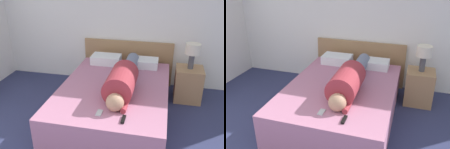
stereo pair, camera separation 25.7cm
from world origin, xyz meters
TOP-DOWN VIEW (x-y plane):
  - wall_back at (0.00, 3.75)m, footprint 6.35×0.06m
  - bed at (-0.14, 2.49)m, footprint 1.52×2.09m
  - headboard at (-0.14, 3.68)m, footprint 1.64×0.04m
  - nightstand at (0.95, 3.24)m, footprint 0.43×0.41m
  - table_lamp at (0.95, 3.24)m, footprint 0.23×0.23m
  - person_lying at (-0.00, 2.40)m, footprint 0.38×1.65m
  - pillow_near_headboard at (-0.47, 3.33)m, footprint 0.50×0.32m
  - pillow_second at (0.19, 3.33)m, footprint 0.47×0.32m
  - tv_remote at (0.14, 1.68)m, footprint 0.04×0.15m
  - cell_phone at (-0.17, 1.75)m, footprint 0.06×0.13m

SIDE VIEW (x-z plane):
  - bed at x=-0.14m, z-range 0.00..0.50m
  - nightstand at x=0.95m, z-range 0.00..0.56m
  - headboard at x=-0.14m, z-range 0.00..0.83m
  - cell_phone at x=-0.17m, z-range 0.50..0.51m
  - tv_remote at x=0.14m, z-range 0.50..0.52m
  - pillow_second at x=0.19m, z-range 0.50..0.63m
  - pillow_near_headboard at x=-0.47m, z-range 0.50..0.65m
  - person_lying at x=0.00m, z-range 0.47..0.85m
  - table_lamp at x=0.95m, z-range 0.65..1.06m
  - wall_back at x=0.00m, z-range 0.00..2.60m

